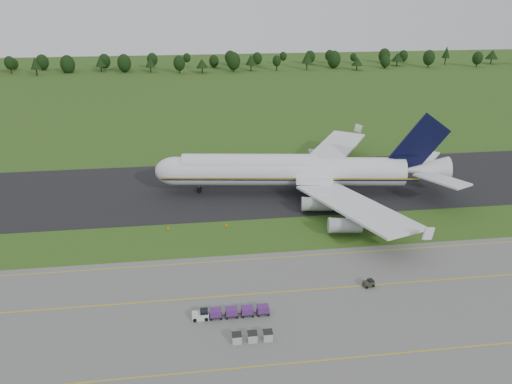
{
  "coord_description": "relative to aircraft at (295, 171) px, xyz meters",
  "views": [
    {
      "loc": [
        -8.06,
        -95.83,
        51.01
      ],
      "look_at": [
        4.71,
        2.0,
        9.47
      ],
      "focal_mm": 35.0,
      "sensor_mm": 36.0,
      "label": 1
    }
  ],
  "objects": [
    {
      "name": "uld_row",
      "position": [
        -18.08,
        -57.12,
        -5.34
      ],
      "size": [
        6.3,
        1.5,
        1.48
      ],
      "color": "#ABABAB",
      "rests_on": "apron"
    },
    {
      "name": "ground",
      "position": [
        -17.48,
        -22.74,
        -6.14
      ],
      "size": [
        600.0,
        600.0,
        0.0
      ],
      "primitive_type": "plane",
      "color": "#2E5118",
      "rests_on": "ground"
    },
    {
      "name": "edge_markers",
      "position": [
        -25.62,
        -17.6,
        -5.87
      ],
      "size": [
        13.53,
        0.3,
        0.6
      ],
      "color": "orange",
      "rests_on": "ground"
    },
    {
      "name": "tree_line",
      "position": [
        -7.11,
        197.9,
        -0.09
      ],
      "size": [
        524.98,
        23.5,
        11.95
      ],
      "color": "black",
      "rests_on": "ground"
    },
    {
      "name": "taxiway",
      "position": [
        -17.48,
        5.26,
        -6.1
      ],
      "size": [
        300.0,
        40.0,
        0.08
      ],
      "primitive_type": "cube",
      "color": "black",
      "rests_on": "ground"
    },
    {
      "name": "apron_markings",
      "position": [
        -17.48,
        -49.72,
        -6.08
      ],
      "size": [
        300.0,
        30.2,
        0.01
      ],
      "color": "gold",
      "rests_on": "apron"
    },
    {
      "name": "aircraft",
      "position": [
        0.0,
        0.0,
        0.0
      ],
      "size": [
        76.88,
        73.97,
        21.51
      ],
      "color": "white",
      "rests_on": "ground"
    },
    {
      "name": "baggage_train",
      "position": [
        -21.03,
        -50.62,
        -5.25
      ],
      "size": [
        12.75,
        1.63,
        1.57
      ],
      "color": "silver",
      "rests_on": "apron"
    },
    {
      "name": "utility_cart",
      "position": [
        4.67,
        -45.02,
        -5.57
      ],
      "size": [
        2.11,
        1.53,
        1.05
      ],
      "color": "#292C1F",
      "rests_on": "apron"
    },
    {
      "name": "apron",
      "position": [
        -17.48,
        -56.74,
        -6.11
      ],
      "size": [
        300.0,
        52.0,
        0.06
      ],
      "primitive_type": "cube",
      "color": "slate",
      "rests_on": "ground"
    }
  ]
}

